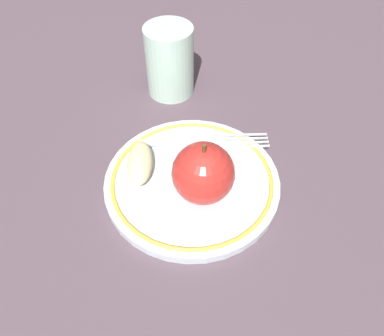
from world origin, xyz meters
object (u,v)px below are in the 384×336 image
Objects in this scene: fork at (200,142)px; drinking_glass at (170,61)px; plate at (192,181)px; apple_red_whole at (203,173)px; apple_slice_front at (141,161)px.

drinking_glass is at bearing 106.67° from fork.
plate is 0.22m from drinking_glass.
apple_red_whole reaches higher than apple_slice_front.
apple_red_whole is (-0.02, 0.02, 0.05)m from plate.
plate is at bearing -35.76° from apple_red_whole.
apple_red_whole is 0.77× the size of drinking_glass.
plate is at bearing -102.13° from fork.
plate is 2.69× the size of apple_red_whole.
drinking_glass is (0.06, -0.19, 0.03)m from apple_slice_front.
apple_slice_front is at bearing 106.44° from drinking_glass.
drinking_glass is (0.15, -0.19, 0.00)m from apple_red_whole.
apple_slice_front is 0.20m from drinking_glass.
fork is 0.16m from drinking_glass.
apple_slice_front is at bearing -151.28° from fork.
apple_slice_front reaches higher than fork.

